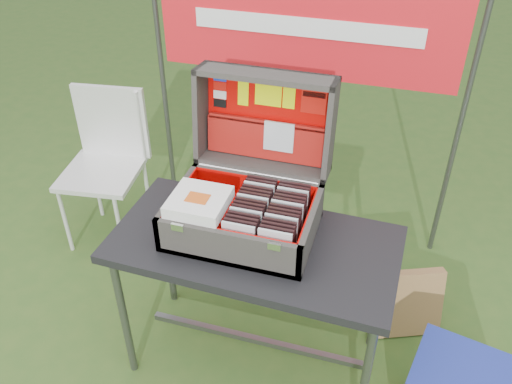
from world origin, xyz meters
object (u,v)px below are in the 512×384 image
(cardboard_box, at_px, (408,303))
(chair, at_px, (101,175))
(suitcase, at_px, (246,168))
(table, at_px, (255,303))

(cardboard_box, bearing_deg, chair, 150.34)
(suitcase, distance_m, chair, 1.31)
(suitcase, height_order, chair, suitcase)
(table, bearing_deg, chair, 153.14)
(table, bearing_deg, suitcase, 124.57)
(suitcase, relative_size, cardboard_box, 1.65)
(chair, bearing_deg, suitcase, -33.24)
(suitcase, distance_m, cardboard_box, 1.18)
(table, relative_size, chair, 1.27)
(suitcase, bearing_deg, table, -57.26)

